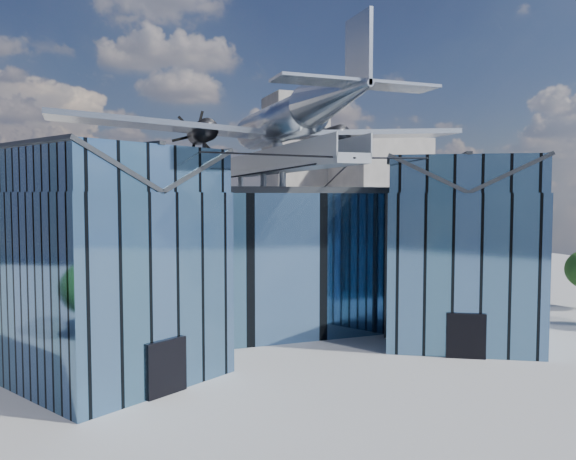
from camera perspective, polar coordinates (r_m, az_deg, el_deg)
name	(u,v)px	position (r m, az deg, el deg)	size (l,w,h in m)	color
ground_plane	(300,352)	(34.27, 1.19, -12.30)	(120.00, 120.00, 0.00)	gray
museum	(269,251)	(38.63, -1.97, -2.14)	(32.88, 24.50, 17.60)	teal
bg_towers	(181,191)	(82.29, -10.86, 3.90)	(77.00, 24.50, 26.00)	gray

